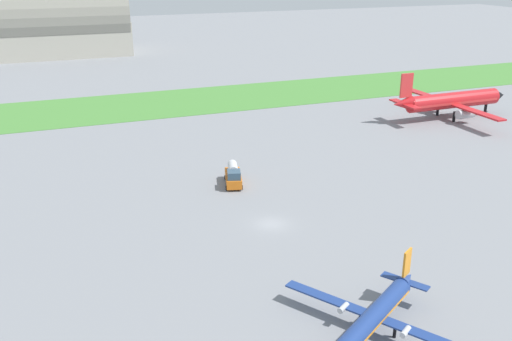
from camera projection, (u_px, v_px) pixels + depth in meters
name	position (u px, v px, depth m)	size (l,w,h in m)	color
ground_plane	(271.00, 224.00, 77.17)	(600.00, 600.00, 0.00)	gray
grass_taxiway_strip	(158.00, 104.00, 140.33)	(360.00, 28.00, 0.08)	#478438
airplane_parked_jet_far	(451.00, 101.00, 126.64)	(30.51, 31.14, 11.02)	red
airplane_foreground_turboprop	(376.00, 314.00, 54.00)	(15.36, 17.59, 6.00)	navy
fuel_truck_near_gate	(233.00, 175.00, 90.04)	(4.07, 6.91, 3.29)	orange
hangar_distant	(55.00, 20.00, 207.11)	(50.82, 30.47, 30.47)	#B2AD9E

